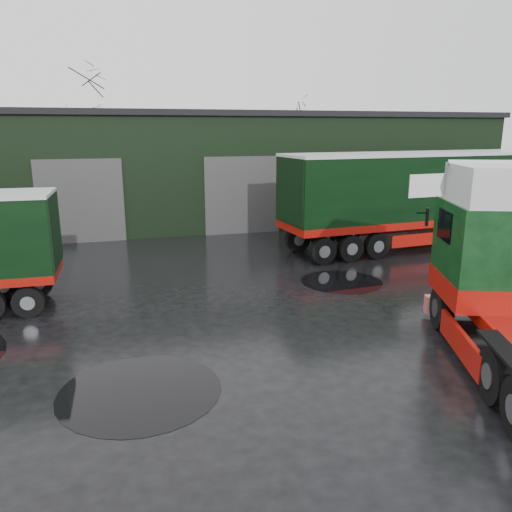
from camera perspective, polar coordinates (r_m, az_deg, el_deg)
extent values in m
plane|color=black|center=(13.19, 5.57, -9.73)|extent=(100.00, 100.00, 0.00)
cube|color=black|center=(31.93, -4.35, 10.04)|extent=(32.00, 12.00, 6.00)
cube|color=black|center=(31.85, -4.46, 15.70)|extent=(32.40, 12.40, 0.30)
cylinder|color=black|center=(11.15, -13.09, -14.79)|extent=(3.43, 3.43, 0.01)
cylinder|color=black|center=(18.33, 9.74, -2.89)|extent=(2.94, 2.94, 0.01)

